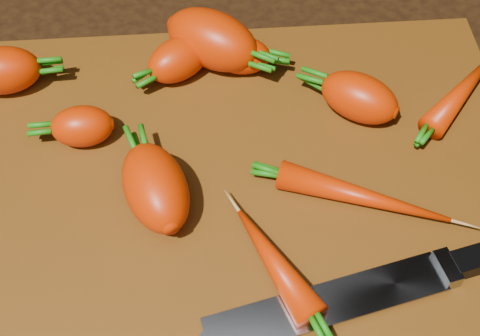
{
  "coord_description": "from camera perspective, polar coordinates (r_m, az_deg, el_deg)",
  "views": [
    {
      "loc": [
        -0.02,
        -0.32,
        0.48
      ],
      "look_at": [
        0.0,
        0.01,
        0.03
      ],
      "focal_mm": 50.0,
      "sensor_mm": 36.0,
      "label": 1
    }
  ],
  "objects": [
    {
      "name": "ground",
      "position": [
        0.58,
        0.07,
        -2.87
      ],
      "size": [
        2.0,
        2.0,
        0.01
      ],
      "primitive_type": "cube",
      "color": "black"
    },
    {
      "name": "cutting_board",
      "position": [
        0.57,
        0.07,
        -2.25
      ],
      "size": [
        0.5,
        0.4,
        0.01
      ],
      "primitive_type": "cube",
      "color": "brown",
      "rests_on": "ground"
    },
    {
      "name": "carrot_0",
      "position": [
        0.66,
        -19.6,
        7.84
      ],
      "size": [
        0.07,
        0.05,
        0.04
      ],
      "primitive_type": "ellipsoid",
      "rotation": [
        0.0,
        0.0,
        0.08
      ],
      "color": "red",
      "rests_on": "cutting_board"
    },
    {
      "name": "carrot_1",
      "position": [
        0.6,
        -13.31,
        3.48
      ],
      "size": [
        0.06,
        0.04,
        0.04
      ],
      "primitive_type": "ellipsoid",
      "rotation": [
        0.0,
        0.0,
        3.18
      ],
      "color": "red",
      "rests_on": "cutting_board"
    },
    {
      "name": "carrot_2",
      "position": [
        0.65,
        -2.38,
        10.89
      ],
      "size": [
        0.11,
        0.1,
        0.06
      ],
      "primitive_type": "ellipsoid",
      "rotation": [
        0.0,
        0.0,
        -0.61
      ],
      "color": "red",
      "rests_on": "cutting_board"
    },
    {
      "name": "carrot_3",
      "position": [
        0.54,
        -7.23,
        -1.66
      ],
      "size": [
        0.07,
        0.1,
        0.05
      ],
      "primitive_type": "ellipsoid",
      "rotation": [
        0.0,
        0.0,
        1.87
      ],
      "color": "red",
      "rests_on": "cutting_board"
    },
    {
      "name": "carrot_4",
      "position": [
        0.64,
        -5.26,
        9.24
      ],
      "size": [
        0.08,
        0.07,
        0.04
      ],
      "primitive_type": "ellipsoid",
      "rotation": [
        0.0,
        0.0,
        3.74
      ],
      "color": "red",
      "rests_on": "cutting_board"
    },
    {
      "name": "carrot_5",
      "position": [
        0.64,
        0.12,
        9.59
      ],
      "size": [
        0.06,
        0.04,
        0.04
      ],
      "primitive_type": "ellipsoid",
      "rotation": [
        0.0,
        0.0,
        -0.16
      ],
      "color": "red",
      "rests_on": "cutting_board"
    },
    {
      "name": "carrot_6",
      "position": [
        0.61,
        10.15,
        5.95
      ],
      "size": [
        0.08,
        0.08,
        0.04
      ],
      "primitive_type": "ellipsoid",
      "rotation": [
        0.0,
        0.0,
        2.53
      ],
      "color": "red",
      "rests_on": "cutting_board"
    },
    {
      "name": "carrot_7",
      "position": [
        0.65,
        18.5,
        6.31
      ],
      "size": [
        0.1,
        0.1,
        0.02
      ],
      "primitive_type": "ellipsoid",
      "rotation": [
        0.0,
        0.0,
        0.81
      ],
      "color": "red",
      "rests_on": "cutting_board"
    },
    {
      "name": "carrot_8",
      "position": [
        0.55,
        10.47,
        -2.42
      ],
      "size": [
        0.14,
        0.08,
        0.03
      ],
      "primitive_type": "ellipsoid",
      "rotation": [
        0.0,
        0.0,
        -0.4
      ],
      "color": "red",
      "rests_on": "cutting_board"
    },
    {
      "name": "carrot_9",
      "position": [
        0.51,
        2.93,
        -8.0
      ],
      "size": [
        0.07,
        0.11,
        0.03
      ],
      "primitive_type": "ellipsoid",
      "rotation": [
        0.0,
        0.0,
        2.02
      ],
      "color": "red",
      "rests_on": "cutting_board"
    },
    {
      "name": "knife",
      "position": [
        0.51,
        9.36,
        -10.82
      ],
      "size": [
        0.3,
        0.09,
        0.02
      ],
      "rotation": [
        0.0,
        0.0,
        0.23
      ],
      "color": "gray",
      "rests_on": "cutting_board"
    }
  ]
}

